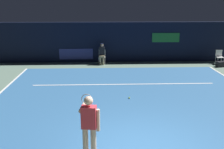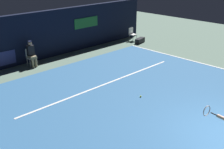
% 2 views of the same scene
% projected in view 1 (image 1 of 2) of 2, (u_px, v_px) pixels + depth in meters
% --- Properties ---
extents(ground_plane, '(32.21, 32.21, 0.00)m').
position_uv_depth(ground_plane, '(127.00, 97.00, 11.14)').
color(ground_plane, slate).
extents(court_surface, '(11.18, 10.15, 0.01)m').
position_uv_depth(court_surface, '(127.00, 97.00, 11.14)').
color(court_surface, '#336699').
rests_on(court_surface, ground).
extents(line_service, '(8.72, 0.10, 0.01)m').
position_uv_depth(line_service, '(124.00, 84.00, 12.85)').
color(line_service, white).
rests_on(line_service, court_surface).
extents(back_wall, '(15.66, 0.33, 2.60)m').
position_uv_depth(back_wall, '(118.00, 42.00, 17.47)').
color(back_wall, black).
rests_on(back_wall, ground).
extents(tennis_player, '(0.51, 0.99, 1.73)m').
position_uv_depth(tennis_player, '(89.00, 125.00, 6.48)').
color(tennis_player, beige).
rests_on(tennis_player, ground).
extents(line_judge_on_chair, '(0.46, 0.55, 1.32)m').
position_uv_depth(line_judge_on_chair, '(102.00, 53.00, 16.88)').
color(line_judge_on_chair, white).
rests_on(line_judge_on_chair, ground).
extents(courtside_chair_near, '(0.44, 0.42, 0.88)m').
position_uv_depth(courtside_chair_near, '(219.00, 56.00, 16.98)').
color(courtside_chair_near, white).
rests_on(courtside_chair_near, ground).
extents(tennis_ball, '(0.07, 0.07, 0.07)m').
position_uv_depth(tennis_ball, '(129.00, 98.00, 10.96)').
color(tennis_ball, '#CCE033').
rests_on(tennis_ball, court_surface).
extents(equipment_bag, '(0.89, 0.49, 0.32)m').
position_uv_depth(equipment_bag, '(223.00, 64.00, 16.35)').
color(equipment_bag, black).
rests_on(equipment_bag, ground).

